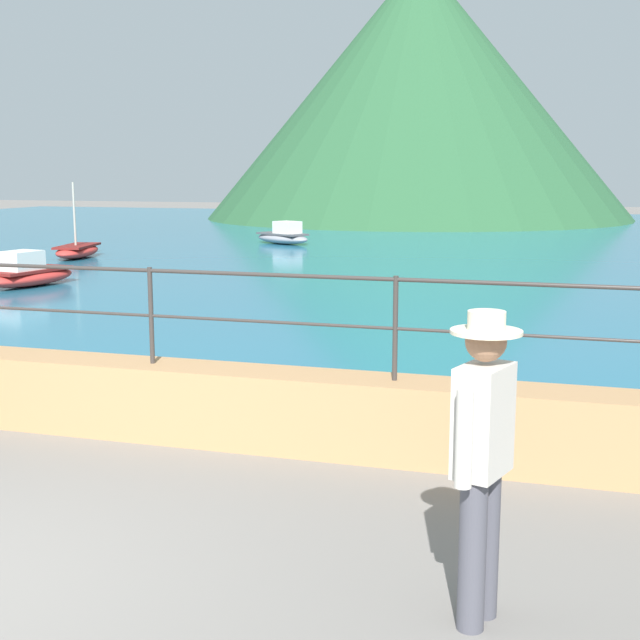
% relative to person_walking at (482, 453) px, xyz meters
% --- Properties ---
extents(promenade_wall, '(20.00, 0.56, 0.70)m').
position_rel_person_walking_xyz_m(promenade_wall, '(-3.32, 2.58, -0.63)').
color(promenade_wall, tan).
rests_on(promenade_wall, ground).
extents(railing, '(18.44, 0.04, 0.90)m').
position_rel_person_walking_xyz_m(railing, '(-3.32, 2.58, 0.36)').
color(railing, '#383330').
rests_on(railing, promenade_wall).
extents(lake_water, '(64.00, 44.32, 0.06)m').
position_rel_person_walking_xyz_m(lake_water, '(-3.32, 25.22, -0.95)').
color(lake_water, '#236B89').
rests_on(lake_water, ground).
extents(hill_main, '(21.70, 21.70, 12.98)m').
position_rel_person_walking_xyz_m(hill_main, '(-7.78, 40.22, 5.51)').
color(hill_main, '#285633').
rests_on(hill_main, ground).
extents(person_walking, '(0.38, 0.55, 1.75)m').
position_rel_person_walking_xyz_m(person_walking, '(0.00, 0.00, 0.00)').
color(person_walking, '#4C4C56').
rests_on(person_walking, ground).
extents(boat_0, '(2.44, 1.93, 0.76)m').
position_rel_person_walking_xyz_m(boat_0, '(-9.05, 22.80, -0.65)').
color(boat_0, gray).
rests_on(boat_0, lake_water).
extents(boat_2, '(1.36, 2.44, 2.10)m').
position_rel_person_walking_xyz_m(boat_2, '(-13.07, 16.71, -0.71)').
color(boat_2, red).
rests_on(boat_2, lake_water).
extents(boat_3, '(1.28, 2.42, 0.76)m').
position_rel_person_walking_xyz_m(boat_3, '(-10.70, 11.10, -0.65)').
color(boat_3, red).
rests_on(boat_3, lake_water).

